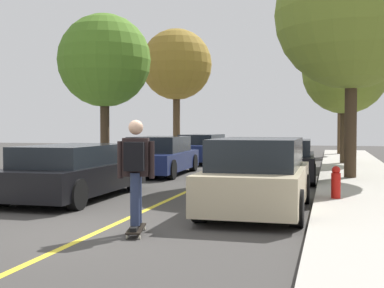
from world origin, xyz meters
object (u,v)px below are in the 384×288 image
Objects in this scene: parked_car_left_nearest at (75,171)px; street_tree_right_far at (342,65)px; parked_car_left_near at (160,156)px; street_tree_left_nearest at (104,61)px; skateboard at (136,229)px; parked_car_right_nearest at (258,176)px; street_tree_right_nearest at (352,13)px; fire_hydrant at (336,182)px; street_tree_left_near at (176,65)px; street_tree_right_near at (345,72)px; skateboarder at (136,167)px; parked_car_left_far at (201,149)px; parked_car_right_near at (285,160)px.

street_tree_right_far reaches higher than parked_car_left_nearest.
parked_car_left_near is 3.91m from street_tree_left_nearest.
parked_car_right_nearest is at bearing 59.47° from skateboard.
street_tree_right_nearest is 6.78m from fire_hydrant.
street_tree_left_nearest is at bearing -121.23° from street_tree_right_far.
parked_car_right_nearest is at bearing -137.72° from fire_hydrant.
fire_hydrant is at bearing -34.89° from street_tree_left_nearest.
street_tree_left_near is at bearing -149.85° from street_tree_right_far.
parked_car_right_nearest is at bearing -107.44° from street_tree_right_nearest.
street_tree_right_nearest reaches higher than street_tree_left_near.
skateboard is at bearing -50.31° from parked_car_left_nearest.
street_tree_left_near is at bearing 102.78° from parked_car_left_near.
street_tree_left_nearest is (-6.40, 6.87, 3.30)m from parked_car_right_nearest.
street_tree_left_near is at bearing 160.43° from street_tree_right_near.
parked_car_left_far is at bearing 100.26° from skateboarder.
skateboarder is (-3.05, -4.03, 0.58)m from fire_hydrant.
street_tree_left_near reaches higher than street_tree_left_nearest.
parked_car_right_nearest is 4.85× the size of skateboard.
street_tree_left_nearest is 8.47m from street_tree_right_nearest.
street_tree_left_near is at bearing 127.64° from parked_car_left_far.
street_tree_left_near is 1.16× the size of street_tree_right_near.
parked_car_left_nearest is at bearing 129.69° from skateboard.
parked_car_right_nearest is 13.41m from street_tree_right_near.
street_tree_right_nearest is at bearing 68.53° from skateboarder.
street_tree_left_near is (-6.40, 9.54, 4.27)m from parked_car_right_near.
parked_car_right_nearest is at bearing -47.03° from street_tree_left_nearest.
street_tree_left_near is 1.00× the size of street_tree_right_far.
street_tree_left_near is (0.00, 8.94, 0.89)m from street_tree_left_nearest.
street_tree_right_near is at bearing 41.71° from parked_car_left_near.
parked_car_right_nearest is at bearing -95.44° from street_tree_right_far.
parked_car_right_nearest is 3.13m from skateboard.
street_tree_left_near reaches higher than skateboarder.
skateboarder reaches higher than skateboard.
skateboarder is (0.01, -0.03, 0.97)m from skateboard.
street_tree_right_nearest is at bearing -4.09° from street_tree_left_nearest.
street_tree_left_near is 9.48× the size of fire_hydrant.
street_tree_right_near is at bearing 77.17° from skateboard.
parked_car_left_far is 13.98m from parked_car_right_nearest.
street_tree_left_near is at bearing 123.86° from parked_car_right_near.
parked_car_left_nearest is at bearing -139.61° from street_tree_right_nearest.
street_tree_left_near reaches higher than fire_hydrant.
parked_car_left_far is at bearing 89.98° from parked_car_left_near.
street_tree_right_far is at bearing 64.70° from parked_car_left_near.
street_tree_right_far is at bearing 84.56° from parked_car_right_nearest.
fire_hydrant is 0.81× the size of skateboard.
parked_car_left_nearest is 14.03m from street_tree_right_near.
street_tree_left_near reaches higher than parked_car_left_far.
parked_car_left_near is 0.63× the size of street_tree_right_nearest.
street_tree_right_nearest is 10.83m from skateboard.
parked_car_right_near is 7.65m from street_tree_right_near.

